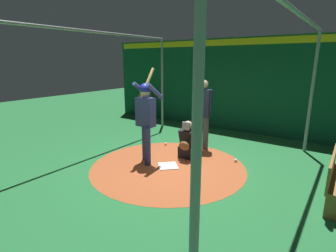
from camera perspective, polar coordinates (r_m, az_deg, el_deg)
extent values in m
plane|color=#216633|center=(6.04, 0.00, -8.77)|extent=(26.36, 26.36, 0.00)
cylinder|color=#9E4C28|center=(6.04, 0.00, -8.75)|extent=(3.49, 3.49, 0.01)
cube|color=white|center=(6.03, 0.00, -8.67)|extent=(0.59, 0.59, 0.01)
cylinder|color=navy|center=(5.99, -4.52, -4.51)|extent=(0.15, 0.15, 0.88)
cylinder|color=navy|center=(6.33, -5.01, -3.49)|extent=(0.15, 0.15, 0.88)
cube|color=navy|center=(5.96, -4.92, 3.06)|extent=(0.22, 0.44, 0.66)
cylinder|color=navy|center=(5.84, -2.89, 7.60)|extent=(0.53, 0.09, 0.41)
cylinder|color=navy|center=(6.09, -5.84, 7.82)|extent=(0.53, 0.09, 0.41)
sphere|color=tan|center=(5.89, -5.02, 7.46)|extent=(0.23, 0.23, 0.23)
sphere|color=navy|center=(5.88, -5.03, 8.06)|extent=(0.25, 0.25, 0.25)
cylinder|color=tan|center=(6.13, -4.65, 9.13)|extent=(0.54, 0.06, 0.73)
cube|color=black|center=(6.56, 4.55, -5.54)|extent=(0.40, 0.40, 0.29)
cube|color=black|center=(6.42, 4.43, -2.62)|extent=(0.30, 0.40, 0.47)
sphere|color=tan|center=(6.32, 4.39, 0.16)|extent=(0.22, 0.22, 0.22)
cube|color=gray|center=(6.24, 3.93, -0.02)|extent=(0.03, 0.19, 0.19)
ellipsoid|color=brown|center=(6.20, 3.54, -4.35)|extent=(0.12, 0.28, 0.22)
cylinder|color=#4C4C51|center=(7.10, 8.22, -1.51)|extent=(0.15, 0.15, 0.90)
cylinder|color=#4C4C51|center=(7.19, 6.80, -1.26)|extent=(0.15, 0.15, 0.90)
cube|color=#1E2338|center=(6.98, 7.72, 5.02)|extent=(0.22, 0.42, 0.71)
cylinder|color=#1E2338|center=(6.88, 9.22, 5.30)|extent=(0.09, 0.09, 0.60)
cylinder|color=#1E2338|center=(7.06, 6.28, 5.63)|extent=(0.09, 0.09, 0.60)
sphere|color=tan|center=(6.92, 7.85, 8.98)|extent=(0.23, 0.23, 0.23)
cube|color=#0F472D|center=(9.14, 14.83, 8.58)|extent=(0.20, 10.36, 3.07)
cube|color=yellow|center=(9.02, 15.14, 17.32)|extent=(0.03, 10.16, 0.20)
cylinder|color=gray|center=(9.37, -1.27, 9.12)|extent=(0.08, 0.08, 3.05)
cylinder|color=gray|center=(7.58, 28.86, 6.16)|extent=(0.08, 0.08, 3.05)
cylinder|color=gray|center=(1.98, 6.07, -10.76)|extent=(0.08, 0.08, 3.05)
cylinder|color=gray|center=(7.22, -16.36, 19.19)|extent=(5.91, 0.07, 0.07)
cylinder|color=gray|center=(4.66, 26.28, 21.41)|extent=(5.91, 0.07, 0.07)
cube|color=olive|center=(10.90, -4.25, 4.50)|extent=(1.18, 0.04, 1.05)
cylinder|color=olive|center=(11.26, -2.41, 4.25)|extent=(0.06, 0.20, 0.82)
cylinder|color=black|center=(11.17, -2.78, 4.14)|extent=(0.06, 0.19, 0.81)
cylinder|color=tan|center=(11.07, -3.17, 4.21)|extent=(0.06, 0.18, 0.88)
cylinder|color=black|center=(10.98, -3.56, 4.06)|extent=(0.06, 0.14, 0.86)
cylinder|color=olive|center=(10.88, -3.96, 4.12)|extent=(0.06, 0.19, 0.91)
cylinder|color=tan|center=(10.80, -4.36, 3.84)|extent=(0.06, 0.19, 0.84)
cylinder|color=black|center=(10.71, -4.77, 3.68)|extent=(0.06, 0.17, 0.82)
cylinder|color=black|center=(10.62, -5.19, 3.66)|extent=(0.06, 0.12, 0.85)
cylinder|color=tan|center=(10.52, -5.62, 3.74)|extent=(0.06, 0.17, 0.91)
cube|color=olive|center=(5.19, 32.19, -7.29)|extent=(1.43, 0.04, 0.40)
sphere|color=white|center=(7.45, -0.54, -3.89)|extent=(0.07, 0.07, 0.07)
sphere|color=white|center=(6.46, 14.57, -7.25)|extent=(0.07, 0.07, 0.07)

